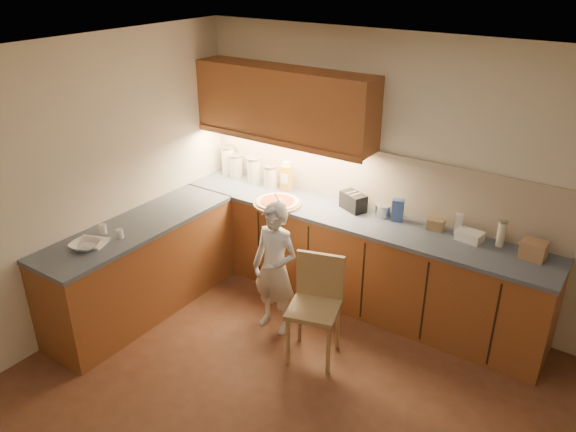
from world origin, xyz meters
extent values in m
plane|color=brown|center=(0.00, 0.00, 0.00)|extent=(4.50, 4.50, 0.00)
cube|color=beige|center=(0.00, 2.00, 1.30)|extent=(4.50, 0.04, 2.60)
cube|color=beige|center=(-2.25, 0.00, 1.30)|extent=(0.04, 4.00, 2.60)
cube|color=white|center=(0.00, 0.00, 2.60)|extent=(4.50, 4.00, 0.04)
cube|color=#95562B|center=(-0.38, 1.70, 0.44)|extent=(3.75, 0.60, 0.88)
cube|color=#95562B|center=(-1.95, 0.40, 0.44)|extent=(0.60, 2.00, 0.88)
cube|color=#495568|center=(-0.37, 1.70, 0.90)|extent=(3.77, 0.62, 0.04)
cube|color=#495568|center=(-1.95, 0.40, 0.90)|extent=(0.62, 2.02, 0.04)
cube|color=black|center=(-1.90, 1.40, 0.44)|extent=(0.02, 0.01, 0.80)
cube|color=black|center=(-1.30, 1.40, 0.44)|extent=(0.02, 0.01, 0.80)
cube|color=black|center=(-0.70, 1.40, 0.44)|extent=(0.02, 0.01, 0.80)
cube|color=black|center=(-0.10, 1.40, 0.44)|extent=(0.02, 0.01, 0.80)
cube|color=black|center=(0.50, 1.40, 0.44)|extent=(0.02, 0.01, 0.80)
cube|color=black|center=(1.10, 1.40, 0.44)|extent=(0.02, 0.01, 0.80)
cube|color=#C1AF95|center=(-0.38, 1.99, 1.21)|extent=(3.75, 0.02, 0.58)
cube|color=#95562B|center=(-1.27, 1.82, 1.85)|extent=(1.95, 0.35, 0.70)
cube|color=#95562B|center=(-1.27, 1.65, 1.50)|extent=(1.95, 0.02, 0.06)
cylinder|color=tan|center=(-1.13, 1.50, 0.93)|extent=(0.48, 0.48, 0.02)
cylinder|color=beige|center=(-1.13, 1.50, 0.95)|extent=(0.43, 0.43, 0.02)
cylinder|color=#B43618|center=(-1.13, 1.50, 0.96)|extent=(0.34, 0.34, 0.01)
sphere|color=white|center=(-1.08, 1.46, 0.98)|extent=(0.06, 0.06, 0.06)
cylinder|color=white|center=(-1.04, 1.40, 1.01)|extent=(0.07, 0.11, 0.20)
imported|color=silver|center=(-0.72, 0.87, 0.63)|extent=(0.46, 0.31, 1.26)
cylinder|color=tan|center=(-0.32, 0.49, 0.23)|extent=(0.04, 0.04, 0.46)
cylinder|color=tan|center=(0.01, 0.59, 0.23)|extent=(0.04, 0.04, 0.46)
cylinder|color=tan|center=(-0.42, 0.83, 0.23)|extent=(0.04, 0.04, 0.46)
cylinder|color=tan|center=(-0.09, 0.93, 0.23)|extent=(0.04, 0.04, 0.46)
cube|color=tan|center=(-0.20, 0.71, 0.48)|extent=(0.51, 0.51, 0.04)
cube|color=tan|center=(-0.26, 0.89, 0.71)|extent=(0.41, 0.15, 0.41)
imported|color=silver|center=(-1.95, -0.16, 0.95)|extent=(0.29, 0.29, 0.06)
cylinder|color=white|center=(-2.09, 1.89, 1.07)|extent=(0.15, 0.15, 0.30)
cylinder|color=gray|center=(-2.09, 1.89, 1.23)|extent=(0.16, 0.16, 0.02)
cylinder|color=silver|center=(-1.94, 1.85, 1.04)|extent=(0.14, 0.14, 0.24)
cylinder|color=gray|center=(-1.94, 1.85, 1.17)|extent=(0.15, 0.15, 0.02)
cylinder|color=white|center=(-1.68, 1.83, 1.05)|extent=(0.14, 0.14, 0.27)
cylinder|color=tan|center=(-1.68, 1.83, 1.20)|extent=(0.15, 0.15, 0.02)
cylinder|color=white|center=(-1.45, 1.83, 1.03)|extent=(0.14, 0.14, 0.22)
cylinder|color=gray|center=(-1.45, 1.83, 1.15)|extent=(0.15, 0.15, 0.02)
cube|color=gold|center=(-1.27, 1.86, 1.05)|extent=(0.11, 0.09, 0.27)
cube|color=silver|center=(-1.27, 1.86, 1.21)|extent=(0.07, 0.05, 0.05)
cube|color=black|center=(-0.46, 1.82, 1.00)|extent=(0.30, 0.24, 0.17)
cube|color=#A7A7AB|center=(-0.49, 1.84, 1.09)|extent=(0.07, 0.11, 0.00)
cube|color=#A7A7AB|center=(-0.43, 1.81, 1.09)|extent=(0.07, 0.11, 0.00)
cylinder|color=#B8B7BD|center=(-0.15, 1.85, 0.98)|extent=(0.15, 0.15, 0.11)
cylinder|color=#B8B7BD|center=(-0.15, 1.85, 1.04)|extent=(0.16, 0.16, 0.01)
cube|color=#34549D|center=(0.00, 1.83, 1.03)|extent=(0.12, 0.10, 0.21)
cube|color=#9A7F53|center=(0.37, 1.85, 0.97)|extent=(0.15, 0.12, 0.10)
cube|color=silver|center=(0.56, 1.90, 1.01)|extent=(0.07, 0.07, 0.18)
cube|color=white|center=(0.69, 1.82, 0.96)|extent=(0.24, 0.18, 0.09)
cylinder|color=white|center=(0.93, 1.87, 1.03)|extent=(0.07, 0.07, 0.22)
cylinder|color=gray|center=(0.93, 1.87, 1.15)|extent=(0.08, 0.08, 0.01)
cube|color=tan|center=(1.22, 1.80, 1.00)|extent=(0.21, 0.17, 0.15)
cube|color=white|center=(-1.99, -0.07, 0.93)|extent=(0.32, 0.29, 0.02)
cylinder|color=white|center=(-2.06, 0.11, 0.96)|extent=(0.08, 0.08, 0.09)
cylinder|color=silver|center=(-1.86, 0.14, 0.96)|extent=(0.08, 0.08, 0.08)
camera|label=1|loc=(1.82, -2.65, 3.21)|focal=35.00mm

